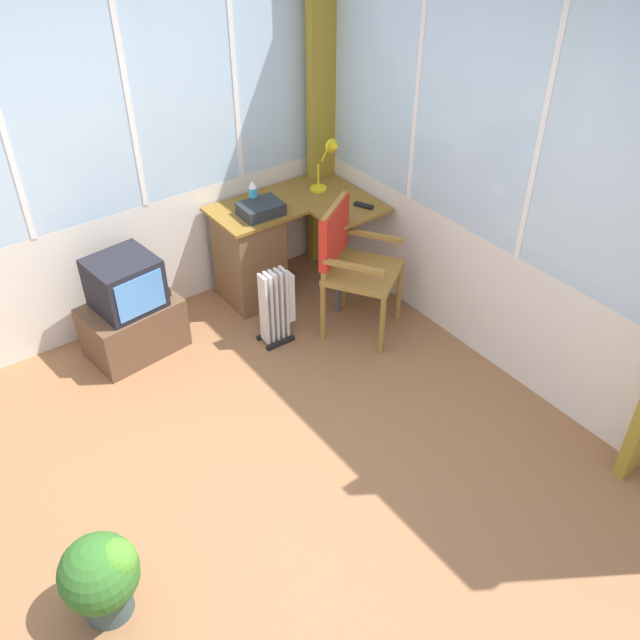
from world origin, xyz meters
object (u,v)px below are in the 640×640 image
(desk_lamp, at_px, (330,157))
(desk, at_px, (255,252))
(spray_bottle, at_px, (253,195))
(paper_tray, at_px, (261,209))
(tv_on_stand, at_px, (131,311))
(wooden_armchair, at_px, (346,253))
(potted_plant, at_px, (102,575))
(tv_remote, at_px, (364,206))
(space_heater, at_px, (277,305))

(desk_lamp, bearing_deg, desk, 175.31)
(spray_bottle, relative_size, paper_tray, 0.72)
(paper_tray, bearing_deg, tv_on_stand, 179.16)
(wooden_armchair, height_order, potted_plant, wooden_armchair)
(desk_lamp, height_order, potted_plant, desk_lamp)
(desk_lamp, xyz_separation_m, potted_plant, (-2.67, -1.80, -0.73))
(desk, height_order, tv_on_stand, same)
(wooden_armchair, bearing_deg, tv_remote, 36.81)
(desk, height_order, space_heater, desk)
(desk, xyz_separation_m, tv_on_stand, (-1.05, -0.06, -0.07))
(desk_lamp, height_order, tv_on_stand, desk_lamp)
(wooden_armchair, distance_m, tv_on_stand, 1.55)
(desk, relative_size, space_heater, 1.96)
(desk, xyz_separation_m, space_heater, (-0.17, -0.57, -0.10))
(desk, bearing_deg, wooden_armchair, -65.47)
(spray_bottle, height_order, space_heater, spray_bottle)
(tv_on_stand, bearing_deg, tv_remote, -11.78)
(tv_on_stand, height_order, space_heater, tv_on_stand)
(desk_lamp, distance_m, spray_bottle, 0.66)
(desk, height_order, desk_lamp, desk_lamp)
(wooden_armchair, xyz_separation_m, tv_on_stand, (-1.38, 0.65, -0.30))
(desk, distance_m, potted_plant, 2.73)
(desk, distance_m, space_heater, 0.60)
(paper_tray, height_order, tv_on_stand, paper_tray)
(paper_tray, xyz_separation_m, wooden_armchair, (0.30, -0.63, -0.16))
(tv_remote, bearing_deg, desk, 124.73)
(spray_bottle, height_order, potted_plant, spray_bottle)
(tv_remote, relative_size, paper_tray, 0.50)
(space_heater, bearing_deg, desk, 73.27)
(potted_plant, bearing_deg, paper_tray, 41.27)
(spray_bottle, height_order, tv_on_stand, spray_bottle)
(tv_on_stand, xyz_separation_m, potted_plant, (-0.94, -1.79, -0.05))
(tv_on_stand, height_order, potted_plant, tv_on_stand)
(tv_remote, relative_size, space_heater, 0.26)
(desk, bearing_deg, desk_lamp, -4.69)
(tv_remote, xyz_separation_m, tv_on_stand, (-1.75, 0.37, -0.43))
(desk, height_order, paper_tray, paper_tray)
(tv_remote, relative_size, potted_plant, 0.31)
(desk_lamp, xyz_separation_m, paper_tray, (-0.65, -0.02, -0.22))
(spray_bottle, relative_size, space_heater, 0.37)
(spray_bottle, bearing_deg, desk, -135.60)
(tv_on_stand, bearing_deg, spray_bottle, 5.53)
(desk, xyz_separation_m, wooden_armchair, (0.32, -0.71, 0.23))
(wooden_armchair, xyz_separation_m, space_heater, (-0.49, 0.15, -0.33))
(spray_bottle, bearing_deg, tv_on_stand, -174.47)
(wooden_armchair, bearing_deg, paper_tray, 115.17)
(wooden_armchair, relative_size, space_heater, 1.68)
(desk_lamp, distance_m, tv_remote, 0.45)
(paper_tray, relative_size, potted_plant, 0.61)
(wooden_armchair, bearing_deg, spray_bottle, 110.49)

